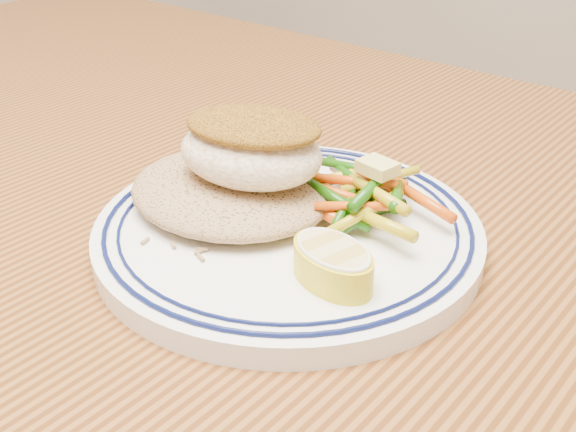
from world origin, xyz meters
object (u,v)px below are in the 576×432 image
(rice_pilaf, at_px, (231,186))
(fish_fillet, at_px, (251,146))
(lemon_wedge, at_px, (333,262))
(plate, at_px, (288,230))
(vegetable_pile, at_px, (361,193))
(dining_table, at_px, (247,396))

(rice_pilaf, xyz_separation_m, fish_fillet, (0.01, 0.00, 0.03))
(fish_fillet, height_order, lemon_wedge, fish_fillet)
(rice_pilaf, bearing_deg, fish_fillet, 17.47)
(plate, relative_size, vegetable_pile, 2.26)
(vegetable_pile, bearing_deg, lemon_wedge, -66.80)
(dining_table, relative_size, plate, 6.10)
(plate, bearing_deg, dining_table, -87.24)
(fish_fillet, bearing_deg, rice_pilaf, -162.53)
(plate, bearing_deg, vegetable_pile, 55.55)
(rice_pilaf, distance_m, lemon_wedge, 0.11)
(plate, distance_m, fish_fillet, 0.06)
(vegetable_pile, xyz_separation_m, lemon_wedge, (0.03, -0.07, -0.00))
(plate, bearing_deg, lemon_wedge, -29.88)
(fish_fillet, bearing_deg, plate, -1.19)
(vegetable_pile, bearing_deg, fish_fillet, -145.52)
(lemon_wedge, bearing_deg, vegetable_pile, 113.20)
(vegetable_pile, height_order, lemon_wedge, vegetable_pile)
(plate, xyz_separation_m, lemon_wedge, (0.06, -0.03, 0.02))
(lemon_wedge, bearing_deg, dining_table, -168.45)
(dining_table, height_order, lemon_wedge, lemon_wedge)
(plate, xyz_separation_m, rice_pilaf, (-0.04, -0.00, 0.02))
(dining_table, bearing_deg, vegetable_pile, 73.58)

